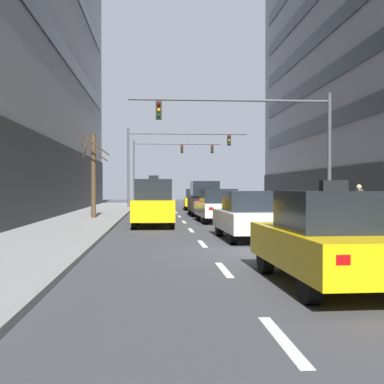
{
  "coord_description": "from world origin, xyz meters",
  "views": [
    {
      "loc": [
        -3.06,
        -13.77,
        1.74
      ],
      "look_at": [
        -0.68,
        19.39,
        1.45
      ],
      "focal_mm": 48.04,
      "sensor_mm": 36.0,
      "label": 1
    }
  ],
  "objects_px": {
    "traffic_signal_2": "(164,157)",
    "street_tree_1": "(93,173)",
    "car_driving_3": "(249,216)",
    "taxi_driving_5": "(154,203)",
    "traffic_signal_1": "(165,152)",
    "taxi_driving_0": "(154,200)",
    "taxi_driving_6": "(196,199)",
    "car_driving_4": "(204,198)",
    "traffic_signal_0": "(267,130)",
    "car_driving_1": "(218,206)",
    "pedestrian_1": "(359,201)",
    "pedestrian_0": "(333,199)",
    "taxi_driving_2": "(330,239)"
  },
  "relations": [
    {
      "from": "car_driving_1",
      "to": "taxi_driving_2",
      "type": "height_order",
      "value": "taxi_driving_2"
    },
    {
      "from": "pedestrian_1",
      "to": "car_driving_1",
      "type": "bearing_deg",
      "value": 145.45
    },
    {
      "from": "taxi_driving_6",
      "to": "traffic_signal_1",
      "type": "bearing_deg",
      "value": 142.52
    },
    {
      "from": "traffic_signal_2",
      "to": "street_tree_1",
      "type": "relative_size",
      "value": 2.02
    },
    {
      "from": "street_tree_1",
      "to": "pedestrian_0",
      "type": "distance_m",
      "value": 13.36
    },
    {
      "from": "taxi_driving_0",
      "to": "taxi_driving_6",
      "type": "distance_m",
      "value": 4.66
    },
    {
      "from": "car_driving_1",
      "to": "street_tree_1",
      "type": "relative_size",
      "value": 1.02
    },
    {
      "from": "traffic_signal_1",
      "to": "pedestrian_1",
      "type": "height_order",
      "value": "traffic_signal_1"
    },
    {
      "from": "car_driving_1",
      "to": "pedestrian_1",
      "type": "xyz_separation_m",
      "value": [
        5.66,
        -3.9,
        0.33
      ]
    },
    {
      "from": "taxi_driving_5",
      "to": "traffic_signal_1",
      "type": "relative_size",
      "value": 0.45
    },
    {
      "from": "car_driving_3",
      "to": "pedestrian_1",
      "type": "relative_size",
      "value": 2.53
    },
    {
      "from": "traffic_signal_1",
      "to": "pedestrian_0",
      "type": "relative_size",
      "value": 5.95
    },
    {
      "from": "traffic_signal_2",
      "to": "pedestrian_1",
      "type": "bearing_deg",
      "value": -75.83
    },
    {
      "from": "car_driving_1",
      "to": "taxi_driving_2",
      "type": "bearing_deg",
      "value": -90.08
    },
    {
      "from": "taxi_driving_2",
      "to": "pedestrian_0",
      "type": "distance_m",
      "value": 20.5
    },
    {
      "from": "taxi_driving_0",
      "to": "street_tree_1",
      "type": "distance_m",
      "value": 9.65
    },
    {
      "from": "taxi_driving_5",
      "to": "traffic_signal_2",
      "type": "height_order",
      "value": "traffic_signal_2"
    },
    {
      "from": "taxi_driving_5",
      "to": "street_tree_1",
      "type": "bearing_deg",
      "value": 123.71
    },
    {
      "from": "taxi_driving_0",
      "to": "car_driving_3",
      "type": "distance_m",
      "value": 19.88
    },
    {
      "from": "taxi_driving_6",
      "to": "street_tree_1",
      "type": "distance_m",
      "value": 13.99
    },
    {
      "from": "car_driving_1",
      "to": "traffic_signal_2",
      "type": "bearing_deg",
      "value": 94.56
    },
    {
      "from": "traffic_signal_2",
      "to": "car_driving_1",
      "type": "bearing_deg",
      "value": -85.44
    },
    {
      "from": "taxi_driving_6",
      "to": "traffic_signal_1",
      "type": "xyz_separation_m",
      "value": [
        -2.35,
        1.8,
        3.84
      ]
    },
    {
      "from": "taxi_driving_6",
      "to": "pedestrian_0",
      "type": "distance_m",
      "value": 13.53
    },
    {
      "from": "car_driving_1",
      "to": "taxi_driving_6",
      "type": "relative_size",
      "value": 1.03
    },
    {
      "from": "traffic_signal_1",
      "to": "traffic_signal_2",
      "type": "distance_m",
      "value": 10.87
    },
    {
      "from": "taxi_driving_0",
      "to": "taxi_driving_2",
      "type": "xyz_separation_m",
      "value": [
        3.15,
        -27.65,
        -0.01
      ]
    },
    {
      "from": "car_driving_3",
      "to": "pedestrian_0",
      "type": "height_order",
      "value": "pedestrian_0"
    },
    {
      "from": "car_driving_3",
      "to": "taxi_driving_5",
      "type": "distance_m",
      "value": 6.68
    },
    {
      "from": "taxi_driving_0",
      "to": "car_driving_1",
      "type": "distance_m",
      "value": 11.52
    },
    {
      "from": "car_driving_1",
      "to": "taxi_driving_6",
      "type": "xyz_separation_m",
      "value": [
        0.06,
        14.42,
        -0.02
      ]
    },
    {
      "from": "taxi_driving_5",
      "to": "pedestrian_0",
      "type": "relative_size",
      "value": 2.66
    },
    {
      "from": "traffic_signal_1",
      "to": "traffic_signal_2",
      "type": "xyz_separation_m",
      "value": [
        0.12,
        10.87,
        0.16
      ]
    },
    {
      "from": "pedestrian_0",
      "to": "traffic_signal_2",
      "type": "bearing_deg",
      "value": 110.36
    },
    {
      "from": "car_driving_1",
      "to": "traffic_signal_2",
      "type": "distance_m",
      "value": 27.46
    },
    {
      "from": "car_driving_4",
      "to": "pedestrian_0",
      "type": "bearing_deg",
      "value": -26.35
    },
    {
      "from": "car_driving_3",
      "to": "street_tree_1",
      "type": "height_order",
      "value": "street_tree_1"
    },
    {
      "from": "street_tree_1",
      "to": "car_driving_4",
      "type": "bearing_deg",
      "value": 32.56
    },
    {
      "from": "taxi_driving_5",
      "to": "traffic_signal_1",
      "type": "xyz_separation_m",
      "value": [
        0.9,
        18.91,
        3.6
      ]
    },
    {
      "from": "traffic_signal_0",
      "to": "taxi_driving_6",
      "type": "bearing_deg",
      "value": 97.4
    },
    {
      "from": "taxi_driving_6",
      "to": "pedestrian_1",
      "type": "distance_m",
      "value": 19.15
    },
    {
      "from": "pedestrian_1",
      "to": "traffic_signal_0",
      "type": "bearing_deg",
      "value": 146.15
    },
    {
      "from": "traffic_signal_1",
      "to": "traffic_signal_2",
      "type": "relative_size",
      "value": 1.08
    },
    {
      "from": "car_driving_1",
      "to": "traffic_signal_1",
      "type": "distance_m",
      "value": 16.82
    },
    {
      "from": "taxi_driving_5",
      "to": "traffic_signal_2",
      "type": "xyz_separation_m",
      "value": [
        1.02,
        29.78,
        3.77
      ]
    },
    {
      "from": "taxi_driving_5",
      "to": "taxi_driving_6",
      "type": "xyz_separation_m",
      "value": [
        3.24,
        17.11,
        -0.24
      ]
    },
    {
      "from": "car_driving_4",
      "to": "traffic_signal_0",
      "type": "height_order",
      "value": "traffic_signal_0"
    },
    {
      "from": "taxi_driving_2",
      "to": "taxi_driving_6",
      "type": "relative_size",
      "value": 1.03
    },
    {
      "from": "taxi_driving_2",
      "to": "taxi_driving_5",
      "type": "bearing_deg",
      "value": 102.8
    },
    {
      "from": "taxi_driving_5",
      "to": "pedestrian_0",
      "type": "distance_m",
      "value": 11.42
    }
  ]
}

